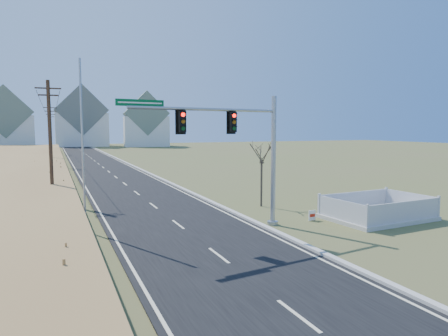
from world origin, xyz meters
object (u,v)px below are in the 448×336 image
open_sign (312,215)px  flagpole (83,164)px  fence_enclosure (377,214)px  bare_tree (262,151)px  traffic_signal_mast (246,148)px

open_sign → flagpole: size_ratio=0.07×
fence_enclosure → open_sign: size_ratio=10.42×
open_sign → flagpole: flagpole is taller
flagpole → fence_enclosure: bearing=-13.0°
fence_enclosure → bare_tree: size_ratio=1.31×
traffic_signal_mast → fence_enclosure: size_ratio=1.44×
fence_enclosure → open_sign: fence_enclosure is taller
traffic_signal_mast → bare_tree: size_ratio=1.88×
flagpole → bare_tree: 12.17m
open_sign → bare_tree: (-0.67, 5.06, 3.55)m
open_sign → bare_tree: bare_tree is taller
bare_tree → traffic_signal_mast: bearing=-126.3°
traffic_signal_mast → bare_tree: (3.85, 5.25, -0.58)m
open_sign → flagpole: (-12.60, 2.65, 3.29)m
open_sign → flagpole: 13.29m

